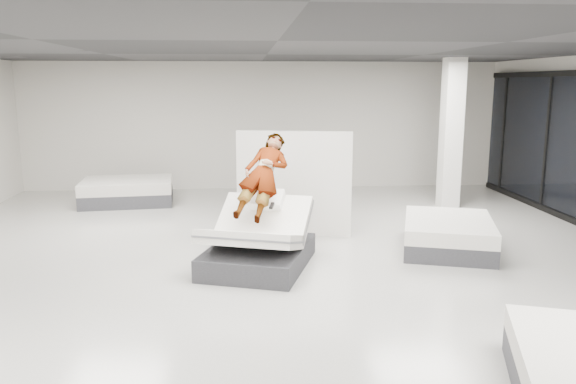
{
  "coord_description": "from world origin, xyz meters",
  "views": [
    {
      "loc": [
        -0.43,
        -7.29,
        2.68
      ],
      "look_at": [
        0.23,
        1.29,
        1.0
      ],
      "focal_mm": 35.0,
      "sensor_mm": 36.0,
      "label": 1
    }
  ],
  "objects_px": {
    "flat_bed_right_far": "(448,234)",
    "flat_bed_left_far": "(128,191)",
    "person": "(264,187)",
    "column": "(451,134)",
    "remote": "(272,206)",
    "hero_bed": "(258,244)",
    "divider_panel": "(294,184)"
  },
  "relations": [
    {
      "from": "flat_bed_right_far",
      "to": "divider_panel",
      "type": "bearing_deg",
      "value": 156.02
    },
    {
      "from": "person",
      "to": "remote",
      "type": "bearing_deg",
      "value": -57.85
    },
    {
      "from": "person",
      "to": "column",
      "type": "distance_m",
      "value": 5.49
    },
    {
      "from": "hero_bed",
      "to": "column",
      "type": "xyz_separation_m",
      "value": [
        4.26,
        3.84,
        1.25
      ]
    },
    {
      "from": "remote",
      "to": "flat_bed_right_far",
      "type": "xyz_separation_m",
      "value": [
        2.91,
        0.76,
        -0.7
      ]
    },
    {
      "from": "hero_bed",
      "to": "column",
      "type": "bearing_deg",
      "value": 42.03
    },
    {
      "from": "hero_bed",
      "to": "flat_bed_left_far",
      "type": "xyz_separation_m",
      "value": [
        -2.84,
        4.71,
        -0.08
      ]
    },
    {
      "from": "remote",
      "to": "divider_panel",
      "type": "height_order",
      "value": "divider_panel"
    },
    {
      "from": "hero_bed",
      "to": "flat_bed_left_far",
      "type": "relative_size",
      "value": 1.02
    },
    {
      "from": "flat_bed_right_far",
      "to": "column",
      "type": "relative_size",
      "value": 0.67
    },
    {
      "from": "hero_bed",
      "to": "remote",
      "type": "xyz_separation_m",
      "value": [
        0.2,
        -0.11,
        0.6
      ]
    },
    {
      "from": "flat_bed_right_far",
      "to": "flat_bed_left_far",
      "type": "distance_m",
      "value": 7.19
    },
    {
      "from": "hero_bed",
      "to": "flat_bed_right_far",
      "type": "height_order",
      "value": "hero_bed"
    },
    {
      "from": "flat_bed_right_far",
      "to": "column",
      "type": "distance_m",
      "value": 3.64
    },
    {
      "from": "hero_bed",
      "to": "column",
      "type": "height_order",
      "value": "column"
    },
    {
      "from": "flat_bed_right_far",
      "to": "flat_bed_left_far",
      "type": "relative_size",
      "value": 1.02
    },
    {
      "from": "hero_bed",
      "to": "divider_panel",
      "type": "bearing_deg",
      "value": 68.94
    },
    {
      "from": "hero_bed",
      "to": "person",
      "type": "height_order",
      "value": "person"
    },
    {
      "from": "remote",
      "to": "column",
      "type": "bearing_deg",
      "value": 62.08
    },
    {
      "from": "divider_panel",
      "to": "column",
      "type": "height_order",
      "value": "column"
    },
    {
      "from": "person",
      "to": "column",
      "type": "height_order",
      "value": "column"
    },
    {
      "from": "remote",
      "to": "flat_bed_left_far",
      "type": "bearing_deg",
      "value": 140.14
    },
    {
      "from": "flat_bed_left_far",
      "to": "remote",
      "type": "bearing_deg",
      "value": -57.78
    },
    {
      "from": "remote",
      "to": "flat_bed_left_far",
      "type": "distance_m",
      "value": 5.73
    },
    {
      "from": "hero_bed",
      "to": "flat_bed_right_far",
      "type": "distance_m",
      "value": 3.18
    },
    {
      "from": "remote",
      "to": "column",
      "type": "xyz_separation_m",
      "value": [
        4.06,
        3.95,
        0.65
      ]
    },
    {
      "from": "person",
      "to": "hero_bed",
      "type": "bearing_deg",
      "value": -90.0
    },
    {
      "from": "person",
      "to": "flat_bed_right_far",
      "type": "height_order",
      "value": "person"
    },
    {
      "from": "flat_bed_left_far",
      "to": "column",
      "type": "height_order",
      "value": "column"
    },
    {
      "from": "person",
      "to": "remote",
      "type": "height_order",
      "value": "person"
    },
    {
      "from": "divider_panel",
      "to": "flat_bed_right_far",
      "type": "distance_m",
      "value": 2.75
    },
    {
      "from": "divider_panel",
      "to": "flat_bed_left_far",
      "type": "relative_size",
      "value": 0.97
    }
  ]
}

